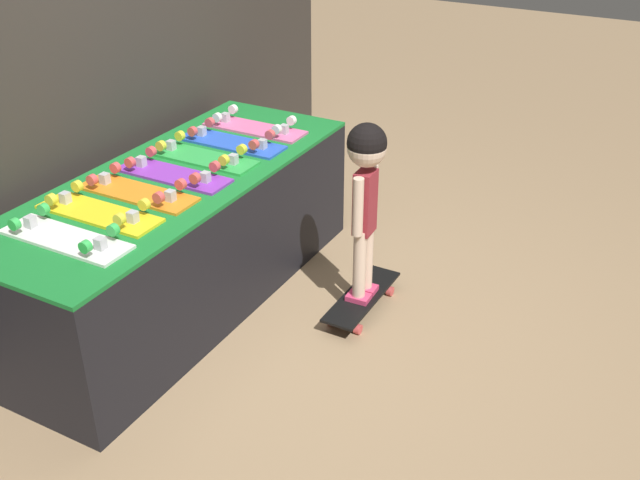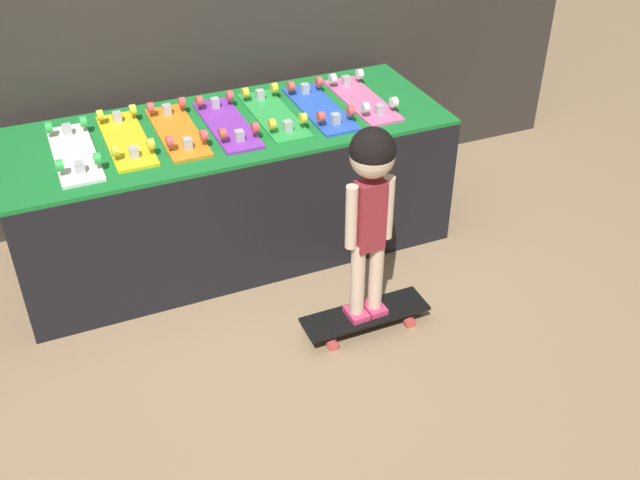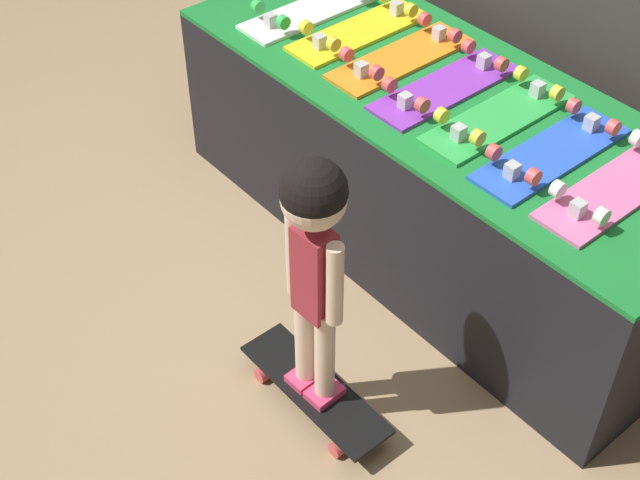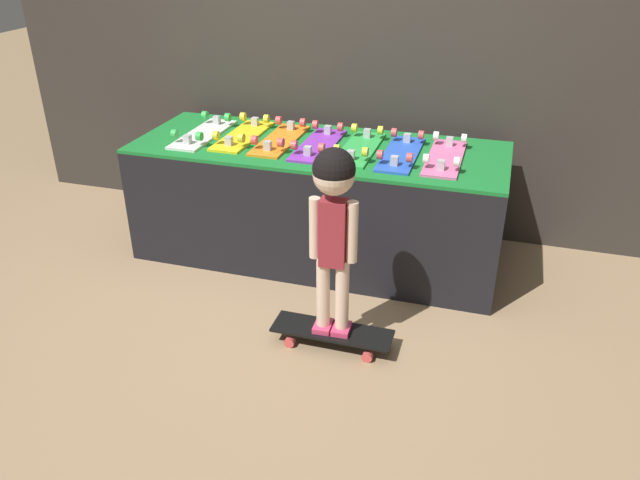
{
  "view_description": "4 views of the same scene",
  "coord_description": "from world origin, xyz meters",
  "px_view_note": "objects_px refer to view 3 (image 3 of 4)",
  "views": [
    {
      "loc": [
        -2.65,
        -1.76,
        2.26
      ],
      "look_at": [
        0.22,
        -0.2,
        0.44
      ],
      "focal_mm": 42.0,
      "sensor_mm": 36.0,
      "label": 1
    },
    {
      "loc": [
        -0.9,
        -2.76,
        2.37
      ],
      "look_at": [
        0.24,
        -0.1,
        0.35
      ],
      "focal_mm": 42.0,
      "sensor_mm": 36.0,
      "label": 2
    },
    {
      "loc": [
        1.78,
        -1.56,
        2.49
      ],
      "look_at": [
        0.09,
        -0.14,
        0.44
      ],
      "focal_mm": 50.0,
      "sensor_mm": 36.0,
      "label": 3
    },
    {
      "loc": [
        1.03,
        -2.84,
        1.93
      ],
      "look_at": [
        0.2,
        -0.11,
        0.44
      ],
      "focal_mm": 35.0,
      "sensor_mm": 36.0,
      "label": 4
    }
  ],
  "objects_px": {
    "skateboard_yellow_on_rack": "(359,29)",
    "child": "(314,242)",
    "skateboard_orange_on_rack": "(401,56)",
    "skateboard_purple_on_rack": "(445,85)",
    "skateboard_green_on_rack": "(498,115)",
    "skateboard_blue_on_rack": "(552,151)",
    "skateboard_pink_on_rack": "(617,187)",
    "skateboard_white_on_rack": "(310,9)",
    "skateboard_on_floor": "(315,390)"
  },
  "relations": [
    {
      "from": "skateboard_yellow_on_rack",
      "to": "child",
      "type": "height_order",
      "value": "child"
    },
    {
      "from": "skateboard_purple_on_rack",
      "to": "skateboard_orange_on_rack",
      "type": "bearing_deg",
      "value": 175.76
    },
    {
      "from": "skateboard_purple_on_rack",
      "to": "skateboard_white_on_rack",
      "type": "bearing_deg",
      "value": -178.97
    },
    {
      "from": "skateboard_pink_on_rack",
      "to": "skateboard_on_floor",
      "type": "xyz_separation_m",
      "value": [
        -0.39,
        -0.89,
        -0.67
      ]
    },
    {
      "from": "skateboard_yellow_on_rack",
      "to": "skateboard_blue_on_rack",
      "type": "xyz_separation_m",
      "value": [
        0.99,
        -0.04,
        0.0
      ]
    },
    {
      "from": "skateboard_on_floor",
      "to": "child",
      "type": "height_order",
      "value": "child"
    },
    {
      "from": "skateboard_on_floor",
      "to": "skateboard_orange_on_rack",
      "type": "bearing_deg",
      "value": 122.96
    },
    {
      "from": "skateboard_blue_on_rack",
      "to": "skateboard_pink_on_rack",
      "type": "height_order",
      "value": "same"
    },
    {
      "from": "skateboard_pink_on_rack",
      "to": "skateboard_yellow_on_rack",
      "type": "bearing_deg",
      "value": 178.48
    },
    {
      "from": "skateboard_orange_on_rack",
      "to": "skateboard_blue_on_rack",
      "type": "relative_size",
      "value": 1.0
    },
    {
      "from": "skateboard_blue_on_rack",
      "to": "child",
      "type": "relative_size",
      "value": 0.64
    },
    {
      "from": "skateboard_orange_on_rack",
      "to": "skateboard_pink_on_rack",
      "type": "height_order",
      "value": "same"
    },
    {
      "from": "skateboard_orange_on_rack",
      "to": "child",
      "type": "relative_size",
      "value": 0.64
    },
    {
      "from": "skateboard_orange_on_rack",
      "to": "child",
      "type": "distance_m",
      "value": 1.09
    },
    {
      "from": "skateboard_purple_on_rack",
      "to": "skateboard_blue_on_rack",
      "type": "relative_size",
      "value": 1.0
    },
    {
      "from": "skateboard_white_on_rack",
      "to": "skateboard_purple_on_rack",
      "type": "bearing_deg",
      "value": 1.03
    },
    {
      "from": "skateboard_purple_on_rack",
      "to": "skateboard_on_floor",
      "type": "distance_m",
      "value": 1.17
    },
    {
      "from": "skateboard_white_on_rack",
      "to": "skateboard_pink_on_rack",
      "type": "height_order",
      "value": "same"
    },
    {
      "from": "skateboard_green_on_rack",
      "to": "skateboard_on_floor",
      "type": "height_order",
      "value": "skateboard_green_on_rack"
    },
    {
      "from": "skateboard_pink_on_rack",
      "to": "skateboard_white_on_rack",
      "type": "bearing_deg",
      "value": -179.61
    },
    {
      "from": "skateboard_white_on_rack",
      "to": "skateboard_pink_on_rack",
      "type": "xyz_separation_m",
      "value": [
        1.48,
        0.01,
        0.0
      ]
    },
    {
      "from": "skateboard_pink_on_rack",
      "to": "child",
      "type": "relative_size",
      "value": 0.64
    },
    {
      "from": "skateboard_blue_on_rack",
      "to": "skateboard_pink_on_rack",
      "type": "relative_size",
      "value": 1.0
    },
    {
      "from": "skateboard_purple_on_rack",
      "to": "skateboard_pink_on_rack",
      "type": "xyz_separation_m",
      "value": [
        0.74,
        -0.0,
        0.0
      ]
    },
    {
      "from": "skateboard_green_on_rack",
      "to": "skateboard_blue_on_rack",
      "type": "xyz_separation_m",
      "value": [
        0.25,
        -0.02,
        0.0
      ]
    },
    {
      "from": "skateboard_blue_on_rack",
      "to": "skateboard_yellow_on_rack",
      "type": "bearing_deg",
      "value": 177.5
    },
    {
      "from": "skateboard_green_on_rack",
      "to": "child",
      "type": "bearing_deg",
      "value": -83.68
    },
    {
      "from": "skateboard_purple_on_rack",
      "to": "skateboard_on_floor",
      "type": "bearing_deg",
      "value": -68.87
    },
    {
      "from": "skateboard_white_on_rack",
      "to": "skateboard_on_floor",
      "type": "xyz_separation_m",
      "value": [
        1.09,
        -0.88,
        -0.67
      ]
    },
    {
      "from": "skateboard_orange_on_rack",
      "to": "skateboard_on_floor",
      "type": "bearing_deg",
      "value": -57.04
    },
    {
      "from": "skateboard_yellow_on_rack",
      "to": "skateboard_blue_on_rack",
      "type": "relative_size",
      "value": 1.0
    },
    {
      "from": "skateboard_purple_on_rack",
      "to": "skateboard_on_floor",
      "type": "height_order",
      "value": "skateboard_purple_on_rack"
    },
    {
      "from": "skateboard_white_on_rack",
      "to": "skateboard_on_floor",
      "type": "height_order",
      "value": "skateboard_white_on_rack"
    },
    {
      "from": "skateboard_orange_on_rack",
      "to": "skateboard_purple_on_rack",
      "type": "bearing_deg",
      "value": -4.24
    },
    {
      "from": "skateboard_yellow_on_rack",
      "to": "skateboard_orange_on_rack",
      "type": "height_order",
      "value": "same"
    },
    {
      "from": "skateboard_white_on_rack",
      "to": "skateboard_yellow_on_rack",
      "type": "relative_size",
      "value": 1.0
    },
    {
      "from": "skateboard_blue_on_rack",
      "to": "child",
      "type": "distance_m",
      "value": 0.9
    },
    {
      "from": "skateboard_yellow_on_rack",
      "to": "skateboard_purple_on_rack",
      "type": "xyz_separation_m",
      "value": [
        0.49,
        -0.03,
        0.0
      ]
    },
    {
      "from": "skateboard_orange_on_rack",
      "to": "skateboard_pink_on_rack",
      "type": "bearing_deg",
      "value": -1.25
    },
    {
      "from": "skateboard_white_on_rack",
      "to": "child",
      "type": "height_order",
      "value": "child"
    },
    {
      "from": "skateboard_white_on_rack",
      "to": "child",
      "type": "distance_m",
      "value": 1.4
    },
    {
      "from": "skateboard_purple_on_rack",
      "to": "child",
      "type": "height_order",
      "value": "child"
    },
    {
      "from": "skateboard_purple_on_rack",
      "to": "skateboard_pink_on_rack",
      "type": "height_order",
      "value": "same"
    },
    {
      "from": "skateboard_white_on_rack",
      "to": "skateboard_purple_on_rack",
      "type": "height_order",
      "value": "same"
    },
    {
      "from": "skateboard_purple_on_rack",
      "to": "skateboard_blue_on_rack",
      "type": "distance_m",
      "value": 0.49
    },
    {
      "from": "skateboard_pink_on_rack",
      "to": "skateboard_purple_on_rack",
      "type": "bearing_deg",
      "value": 179.74
    },
    {
      "from": "skateboard_pink_on_rack",
      "to": "skateboard_on_floor",
      "type": "relative_size",
      "value": 1.0
    },
    {
      "from": "skateboard_purple_on_rack",
      "to": "skateboard_green_on_rack",
      "type": "xyz_separation_m",
      "value": [
        0.25,
        0.01,
        0.0
      ]
    },
    {
      "from": "skateboard_orange_on_rack",
      "to": "skateboard_on_floor",
      "type": "xyz_separation_m",
      "value": [
        0.59,
        -0.92,
        -0.67
      ]
    },
    {
      "from": "skateboard_green_on_rack",
      "to": "skateboard_blue_on_rack",
      "type": "bearing_deg",
      "value": -4.4
    }
  ]
}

